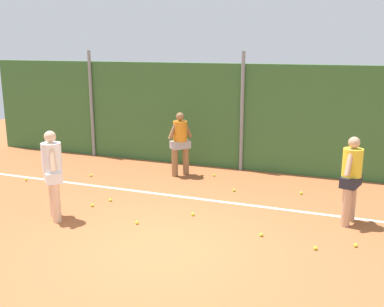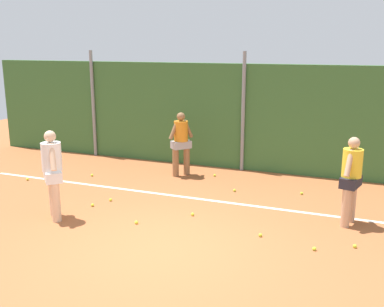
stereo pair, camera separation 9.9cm
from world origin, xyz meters
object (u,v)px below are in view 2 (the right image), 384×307
object	(u,v)px
tennis_ball_5	(49,174)
tennis_ball_7	(92,205)
tennis_ball_6	(136,222)
tennis_ball_10	(111,200)
player_backcourt_far	(181,140)
tennis_ball_12	(235,190)
player_midcourt	(351,176)
tennis_ball_11	(314,249)
tennis_ball_0	(355,246)
tennis_ball_8	(302,193)
tennis_ball_9	(92,175)
tennis_ball_3	(193,214)
tennis_ball_4	(27,179)
tennis_ball_2	(260,235)
tennis_ball_13	(56,166)
player_foreground_near	(52,170)
tennis_ball_1	(215,175)

from	to	relation	value
tennis_ball_5	tennis_ball_7	distance (m)	2.92
tennis_ball_6	tennis_ball_10	bearing A→B (deg)	140.53
player_backcourt_far	tennis_ball_10	size ratio (longest dim) A/B	25.78
tennis_ball_7	tennis_ball_12	distance (m)	3.33
player_midcourt	tennis_ball_11	world-z (taller)	player_midcourt
tennis_ball_6	tennis_ball_10	distance (m)	1.51
tennis_ball_12	player_midcourt	bearing A→B (deg)	-23.00
player_midcourt	tennis_ball_0	size ratio (longest dim) A/B	26.25
player_backcourt_far	tennis_ball_11	size ratio (longest dim) A/B	25.78
tennis_ball_8	tennis_ball_9	bearing A→B (deg)	-174.71
tennis_ball_7	tennis_ball_8	xyz separation A→B (m)	(4.12, 2.45, 0.00)
tennis_ball_0	tennis_ball_10	world-z (taller)	same
player_midcourt	tennis_ball_8	distance (m)	2.05
player_midcourt	tennis_ball_9	distance (m)	6.64
tennis_ball_3	player_midcourt	bearing A→B (deg)	13.37
tennis_ball_5	tennis_ball_11	size ratio (longest dim) A/B	1.00
tennis_ball_4	tennis_ball_0	bearing A→B (deg)	-7.96
tennis_ball_2	tennis_ball_11	world-z (taller)	same
tennis_ball_5	tennis_ball_9	xyz separation A→B (m)	(1.13, 0.32, 0.00)
tennis_ball_7	tennis_ball_11	distance (m)	4.76
tennis_ball_10	tennis_ball_13	size ratio (longest dim) A/B	1.00
player_foreground_near	tennis_ball_6	distance (m)	1.95
player_backcourt_far	tennis_ball_9	distance (m)	2.55
player_backcourt_far	tennis_ball_11	xyz separation A→B (m)	(3.86, -3.36, -0.92)
player_backcourt_far	tennis_ball_3	bearing A→B (deg)	-112.56
tennis_ball_4	tennis_ball_1	bearing A→B (deg)	25.51
tennis_ball_1	tennis_ball_4	bearing A→B (deg)	-154.49
tennis_ball_2	tennis_ball_1	bearing A→B (deg)	120.80
tennis_ball_6	tennis_ball_8	bearing A→B (deg)	47.07
tennis_ball_11	tennis_ball_13	xyz separation A→B (m)	(-7.53, 2.83, 0.00)
tennis_ball_5	tennis_ball_10	xyz separation A→B (m)	(2.62, -1.19, 0.00)
tennis_ball_0	tennis_ball_10	xyz separation A→B (m)	(-5.19, 0.53, 0.00)
player_foreground_near	tennis_ball_5	bearing A→B (deg)	-3.86
tennis_ball_10	tennis_ball_11	world-z (taller)	same
tennis_ball_0	tennis_ball_1	size ratio (longest dim) A/B	1.00
tennis_ball_12	tennis_ball_4	bearing A→B (deg)	-168.49
tennis_ball_2	tennis_ball_3	distance (m)	1.61
tennis_ball_0	tennis_ball_10	bearing A→B (deg)	174.13
player_foreground_near	tennis_ball_0	xyz separation A→B (m)	(5.68, 0.74, -0.98)
player_midcourt	tennis_ball_3	world-z (taller)	player_midcourt
player_foreground_near	tennis_ball_12	xyz separation A→B (m)	(2.90, 2.93, -0.98)
tennis_ball_4	tennis_ball_9	world-z (taller)	same
player_backcourt_far	tennis_ball_13	bearing A→B (deg)	138.59
tennis_ball_9	tennis_ball_13	size ratio (longest dim) A/B	1.00
tennis_ball_5	tennis_ball_7	world-z (taller)	same
tennis_ball_2	tennis_ball_7	world-z (taller)	same
tennis_ball_11	tennis_ball_12	size ratio (longest dim) A/B	1.00
tennis_ball_3	tennis_ball_9	world-z (taller)	same
tennis_ball_2	tennis_ball_7	distance (m)	3.76
tennis_ball_9	tennis_ball_13	world-z (taller)	same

